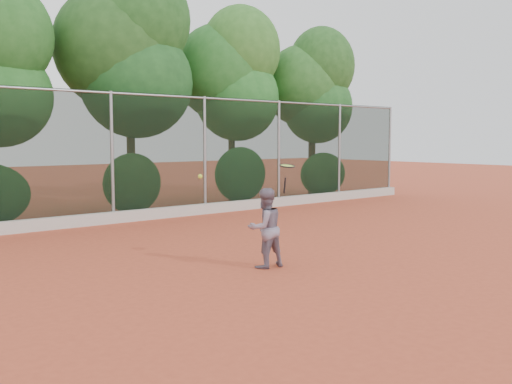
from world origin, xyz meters
TOP-DOWN VIEW (x-y plane):
  - ground at (0.00, 0.00)m, footprint 80.00×80.00m
  - concrete_curb at (0.00, 6.82)m, footprint 24.00×0.20m
  - tennis_player at (-0.40, 0.28)m, footprint 0.72×0.58m
  - chainlink_fence at (-0.00, 7.00)m, footprint 24.09×0.09m
  - foliage_backdrop at (-0.55, 8.98)m, footprint 23.70×3.63m
  - tennis_racket at (0.04, 0.20)m, footprint 0.32×0.32m
  - tennis_ball_in_flight at (-1.83, 0.16)m, footprint 0.07×0.07m

SIDE VIEW (x-z plane):
  - ground at x=0.00m, z-range 0.00..0.00m
  - concrete_curb at x=0.00m, z-range 0.00..0.30m
  - tennis_player at x=-0.40m, z-range 0.00..1.39m
  - tennis_ball_in_flight at x=-1.83m, z-range 1.63..1.70m
  - tennis_racket at x=0.04m, z-range 1.47..1.99m
  - chainlink_fence at x=0.00m, z-range 0.11..3.61m
  - foliage_backdrop at x=-0.55m, z-range 0.63..8.18m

